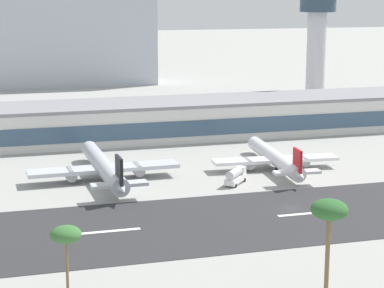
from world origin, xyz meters
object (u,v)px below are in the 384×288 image
Objects in this scene: distant_hotel_block at (47,41)px; palm_tree_1 at (66,235)px; service_fuel_truck_0 at (236,176)px; terminal_building at (147,120)px; airliner_red_tail_gate_1 at (276,159)px; palm_tree_2 at (329,212)px; control_tower at (317,41)px; airliner_black_tail_gate_0 at (105,168)px.

palm_tree_1 is (-17.80, -256.60, -12.68)m from distant_hotel_block.
palm_tree_1 is at bearing -179.99° from service_fuel_truck_0.
terminal_building reaches higher than service_fuel_truck_0.
service_fuel_truck_0 is (28.77, -203.00, -19.93)m from distant_hotel_block.
palm_tree_2 is (-23.16, -76.88, 10.71)m from airliner_red_tail_gate_1.
service_fuel_truck_0 is 0.75× the size of palm_tree_1.
palm_tree_1 is (-46.57, -53.60, 7.25)m from service_fuel_truck_0.
terminal_building is at bearing 30.05° from airliner_red_tail_gate_1.
palm_tree_1 is at bearing 161.65° from palm_tree_2.
control_tower is 4.19× the size of palm_tree_1.
distant_hotel_block is at bearing 86.03° from palm_tree_1.
airliner_black_tail_gate_0 is 1.13× the size of airliner_red_tail_gate_1.
control_tower is at bearing -27.32° from airliner_red_tail_gate_1.
distant_hotel_block reaches higher than palm_tree_1.
terminal_building is 20.34× the size of palm_tree_1.
airliner_black_tail_gate_0 is 81.70m from palm_tree_2.
palm_tree_1 is (-61.62, -64.12, 6.38)m from airliner_red_tail_gate_1.
palm_tree_1 is 40.76m from palm_tree_2.
airliner_red_tail_gate_1 is at bearing -64.04° from terminal_building.
palm_tree_2 reaches higher than palm_tree_1.
control_tower is 146.84m from distant_hotel_block.
distant_hotel_block is at bearing 49.07° from service_fuel_truck_0.
palm_tree_2 is at bearing -89.50° from terminal_building.
service_fuel_truck_0 is at bearing -112.49° from airliner_black_tail_gate_0.
palm_tree_1 reaches higher than service_fuel_truck_0.
airliner_red_tail_gate_1 is at bearing 46.14° from palm_tree_1.
airliner_red_tail_gate_1 is 4.04× the size of palm_tree_1.
airliner_black_tail_gate_0 is at bearing -140.51° from control_tower.
terminal_building is 55.49m from airliner_red_tail_gate_1.
airliner_red_tail_gate_1 is (45.47, -1.03, -0.36)m from airliner_black_tail_gate_0.
palm_tree_1 is at bearing -93.97° from distant_hotel_block.
distant_hotel_block reaches higher than palm_tree_2.
airliner_black_tail_gate_0 is at bearing 105.98° from palm_tree_2.
terminal_building is at bearing 71.84° from palm_tree_1.
control_tower reaches higher than distant_hotel_block.
distant_hotel_block reaches higher than airliner_black_tail_gate_0.
terminal_building is at bearing -158.86° from control_tower.
distant_hotel_block reaches higher than terminal_building.
airliner_black_tail_gate_0 is (-21.21, -48.78, -2.69)m from terminal_building.
palm_tree_1 is at bearing 164.39° from airliner_black_tail_gate_0.
control_tower reaches higher than palm_tree_2.
airliner_black_tail_gate_0 reaches higher than airliner_red_tail_gate_1.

